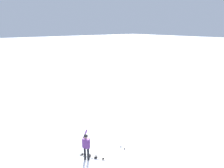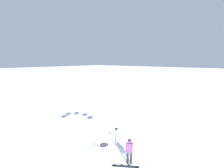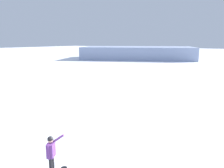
# 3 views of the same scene
# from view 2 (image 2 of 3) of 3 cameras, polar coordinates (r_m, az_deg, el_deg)

# --- Properties ---
(ground_plane) EXTENTS (300.00, 300.00, 0.00)m
(ground_plane) POSITION_cam_2_polar(r_m,az_deg,el_deg) (13.33, 2.22, -22.96)
(ground_plane) COLOR white
(snowboarder) EXTENTS (0.58, 0.70, 1.73)m
(snowboarder) POSITION_cam_2_polar(r_m,az_deg,el_deg) (13.05, 5.19, -18.53)
(snowboarder) COLOR black
(snowboarder) RESTS_ON ground_plane
(snowboard) EXTENTS (1.08, 1.54, 0.10)m
(snowboard) POSITION_cam_2_polar(r_m,az_deg,el_deg) (13.24, 4.01, -23.09)
(snowboard) COLOR black
(snowboard) RESTS_ON ground_plane
(gear_bag_large) EXTENTS (0.73, 0.58, 0.30)m
(gear_bag_large) POSITION_cam_2_polar(r_m,az_deg,el_deg) (15.59, -2.35, -17.58)
(gear_bag_large) COLOR black
(gear_bag_large) RESTS_ON ground_plane
(camera_tripod) EXTENTS (0.66, 0.66, 1.42)m
(camera_tripod) POSITION_cam_2_polar(r_m,az_deg,el_deg) (15.47, 1.25, -14.36)
(camera_tripod) COLOR #262628
(camera_tripod) RESTS_ON ground_plane
(ski_poles) EXTENTS (0.31, 0.34, 1.25)m
(ski_poles) POSITION_cam_2_polar(r_m,az_deg,el_deg) (13.33, -4.82, -18.96)
(ski_poles) COLOR gray
(ski_poles) RESTS_ON ground_plane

